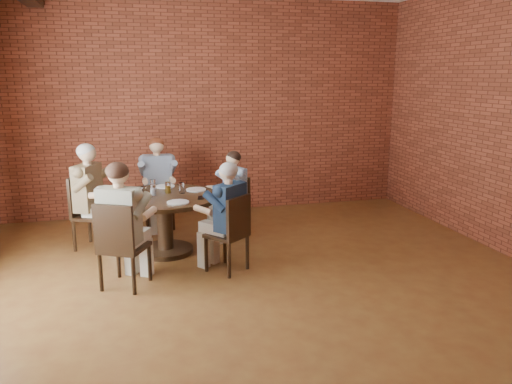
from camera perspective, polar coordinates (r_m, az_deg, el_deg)
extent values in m
plane|color=brown|center=(5.20, 1.34, -12.01)|extent=(7.00, 7.00, 0.00)
plane|color=brown|center=(8.14, -5.34, 9.55)|extent=(7.00, 0.00, 7.00)
cylinder|color=black|center=(6.53, -10.24, -6.55)|extent=(0.69, 0.69, 0.06)
cylinder|color=black|center=(6.43, -10.35, -3.86)|extent=(0.20, 0.20, 0.64)
cylinder|color=#362413|center=(6.33, -10.49, -0.62)|extent=(1.37, 1.37, 0.05)
cube|color=black|center=(6.85, -2.79, -1.90)|extent=(0.47, 0.47, 0.04)
cube|color=black|center=(6.88, -1.63, 0.17)|extent=(0.16, 0.36, 0.42)
cylinder|color=black|center=(6.96, -4.53, -3.59)|extent=(0.04, 0.04, 0.41)
cylinder|color=black|center=(6.71, -3.20, -4.24)|extent=(0.04, 0.04, 0.41)
cylinder|color=black|center=(7.11, -2.36, -3.19)|extent=(0.04, 0.04, 0.41)
cylinder|color=black|center=(6.86, -0.98, -3.80)|extent=(0.04, 0.04, 0.41)
cube|color=black|center=(7.48, -11.03, -0.82)|extent=(0.43, 0.43, 0.04)
cube|color=black|center=(7.61, -11.22, 1.45)|extent=(0.43, 0.04, 0.49)
cylinder|color=black|center=(7.36, -12.29, -2.94)|extent=(0.04, 0.04, 0.41)
cylinder|color=black|center=(7.38, -9.44, -2.76)|extent=(0.04, 0.04, 0.41)
cylinder|color=black|center=(7.71, -12.41, -2.20)|extent=(0.04, 0.04, 0.41)
cylinder|color=black|center=(7.73, -9.69, -2.03)|extent=(0.04, 0.04, 0.41)
cube|color=black|center=(6.81, -18.00, -2.63)|extent=(0.59, 0.59, 0.04)
cube|color=black|center=(6.85, -19.64, -0.31)|extent=(0.23, 0.42, 0.51)
cylinder|color=black|center=(6.63, -17.20, -5.05)|extent=(0.04, 0.04, 0.41)
cylinder|color=black|center=(6.95, -15.72, -4.10)|extent=(0.04, 0.04, 0.41)
cylinder|color=black|center=(6.81, -20.06, -4.76)|extent=(0.04, 0.04, 0.41)
cylinder|color=black|center=(7.13, -18.49, -3.86)|extent=(0.04, 0.04, 0.41)
cube|color=black|center=(5.50, -14.81, -6.17)|extent=(0.59, 0.59, 0.04)
cube|color=black|center=(5.26, -15.99, -4.08)|extent=(0.41, 0.24, 0.50)
cylinder|color=black|center=(5.65, -12.07, -7.92)|extent=(0.04, 0.04, 0.41)
cylinder|color=black|center=(5.82, -15.46, -7.49)|extent=(0.04, 0.04, 0.41)
cylinder|color=black|center=(5.34, -13.81, -9.29)|extent=(0.04, 0.04, 0.41)
cylinder|color=black|center=(5.52, -17.34, -8.79)|extent=(0.04, 0.04, 0.41)
cube|color=black|center=(5.74, -3.38, -4.91)|extent=(0.56, 0.56, 0.04)
cube|color=black|center=(5.57, -1.99, -2.83)|extent=(0.33, 0.28, 0.45)
cylinder|color=black|center=(6.04, -3.57, -6.24)|extent=(0.04, 0.04, 0.41)
cylinder|color=black|center=(5.80, -5.71, -7.12)|extent=(0.04, 0.04, 0.41)
cylinder|color=black|center=(5.84, -1.00, -6.90)|extent=(0.04, 0.04, 0.41)
cylinder|color=black|center=(5.60, -3.10, -7.85)|extent=(0.04, 0.04, 0.41)
cylinder|color=white|center=(6.55, -6.87, 0.28)|extent=(0.26, 0.26, 0.01)
cylinder|color=white|center=(6.81, -10.38, 0.65)|extent=(0.26, 0.26, 0.01)
cylinder|color=white|center=(6.31, -15.23, -0.61)|extent=(0.26, 0.26, 0.01)
cylinder|color=white|center=(5.93, -8.91, -1.16)|extent=(0.26, 0.26, 0.01)
cylinder|color=white|center=(6.40, -8.49, 0.49)|extent=(0.07, 0.07, 0.14)
cylinder|color=white|center=(6.43, -10.03, 0.50)|extent=(0.07, 0.07, 0.14)
cylinder|color=white|center=(6.64, -11.70, 0.83)|extent=(0.07, 0.07, 0.14)
cylinder|color=white|center=(6.35, -11.68, 0.26)|extent=(0.07, 0.07, 0.14)
cylinder|color=white|center=(6.23, -12.69, -0.05)|extent=(0.07, 0.07, 0.14)
cylinder|color=white|center=(5.95, -13.40, -0.70)|extent=(0.07, 0.07, 0.14)
cube|color=black|center=(6.12, -6.31, -0.66)|extent=(0.10, 0.16, 0.01)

